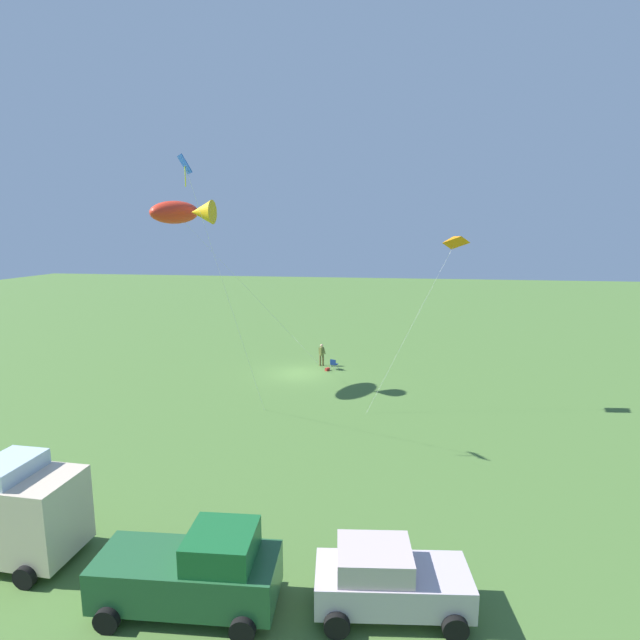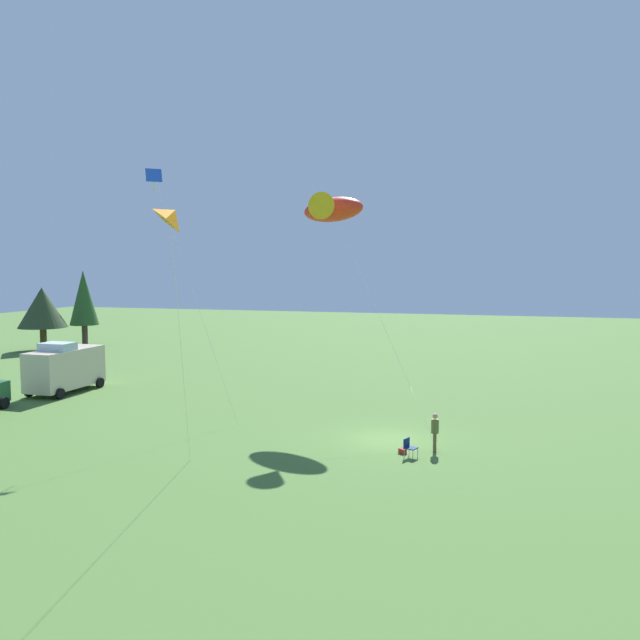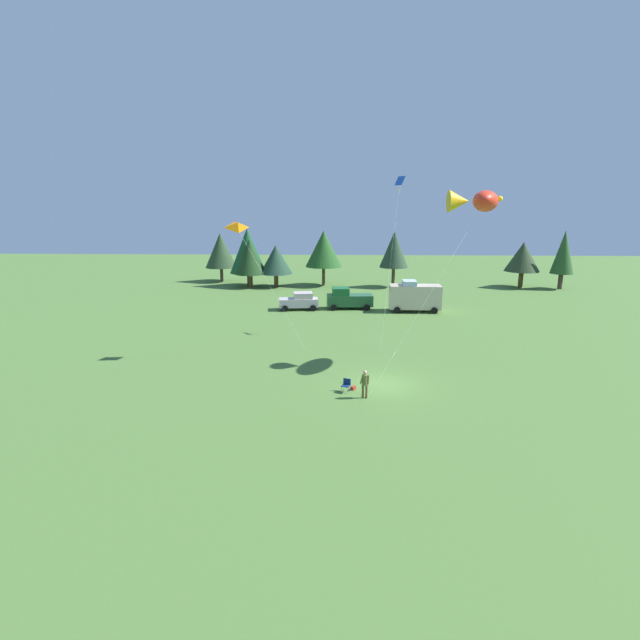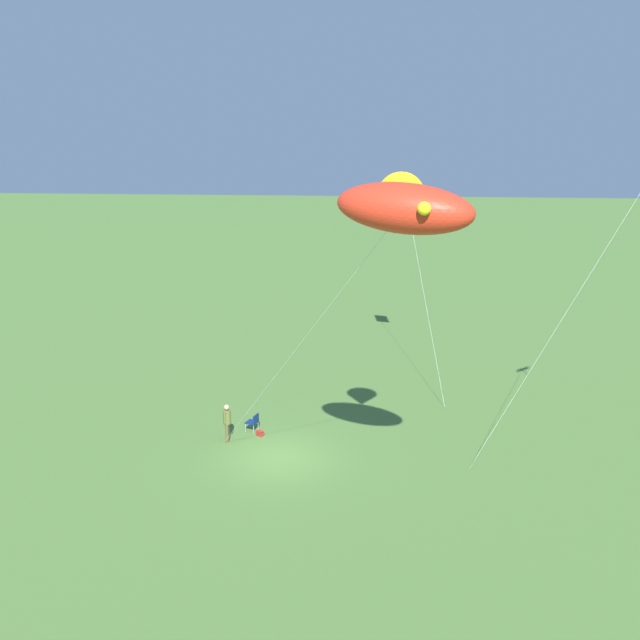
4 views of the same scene
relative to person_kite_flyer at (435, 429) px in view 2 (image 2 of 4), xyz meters
The scene contains 8 objects.
ground_plane 2.95m from the person_kite_flyer, 59.94° to the left, with size 160.00×160.00×0.00m, color #486C30.
person_kite_flyer is the anchor object (origin of this frame).
folding_chair 1.56m from the person_kite_flyer, 137.79° to the left, with size 0.62×0.62×0.82m.
backpack_on_grass 1.74m from the person_kite_flyer, 115.78° to the left, with size 0.32×0.22×0.22m, color #A1271E.
van_camper_beige 25.51m from the person_kite_flyer, 74.94° to the left, with size 5.45×2.70×3.34m.
kite_large_fish 14.88m from the person_kite_flyer, 41.33° to the left, with size 9.64×9.30×12.36m.
kite_diamond_blue 19.87m from the person_kite_flyer, 77.39° to the left, with size 2.24×6.16×13.63m.
kite_delta_orange 14.65m from the person_kite_flyer, 138.75° to the left, with size 5.49×2.89×10.28m.
Camera 2 is at (-28.81, -5.05, 8.20)m, focal length 35.00 mm.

